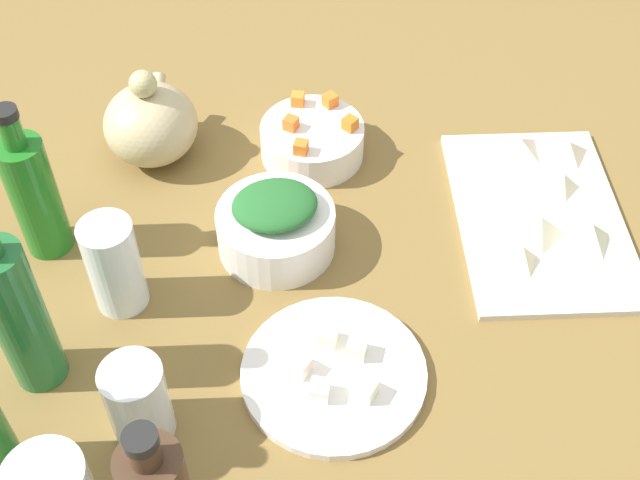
# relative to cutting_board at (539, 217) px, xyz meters

# --- Properties ---
(tabletop) EXTENTS (1.90, 1.90, 0.03)m
(tabletop) POSITION_rel_cutting_board_xyz_m (-0.10, 0.29, -0.02)
(tabletop) COLOR brown
(tabletop) RESTS_ON ground
(cutting_board) EXTENTS (0.35, 0.25, 0.01)m
(cutting_board) POSITION_rel_cutting_board_xyz_m (0.00, 0.00, 0.00)
(cutting_board) COLOR silver
(cutting_board) RESTS_ON tabletop
(plate_tofu) EXTENTS (0.21, 0.21, 0.01)m
(plate_tofu) POSITION_rel_cutting_board_xyz_m (-0.26, 0.27, 0.00)
(plate_tofu) COLOR white
(plate_tofu) RESTS_ON tabletop
(bowl_greens) EXTENTS (0.15, 0.15, 0.06)m
(bowl_greens) POSITION_rel_cutting_board_xyz_m (-0.07, 0.35, 0.03)
(bowl_greens) COLOR white
(bowl_greens) RESTS_ON tabletop
(bowl_carrots) EXTENTS (0.15, 0.15, 0.05)m
(bowl_carrots) POSITION_rel_cutting_board_xyz_m (0.11, 0.31, 0.02)
(bowl_carrots) COLOR white
(bowl_carrots) RESTS_ON tabletop
(teapot) EXTENTS (0.15, 0.13, 0.14)m
(teapot) POSITION_rel_cutting_board_xyz_m (0.10, 0.54, 0.05)
(teapot) COLOR tan
(teapot) RESTS_ON tabletop
(bottle_0) EXTENTS (0.06, 0.06, 0.23)m
(bottle_0) POSITION_rel_cutting_board_xyz_m (-0.08, 0.65, 0.09)
(bottle_0) COLOR #1F6E1F
(bottle_0) RESTS_ON tabletop
(bottle_3) EXTENTS (0.06, 0.06, 0.26)m
(bottle_3) POSITION_rel_cutting_board_xyz_m (-0.28, 0.60, 0.11)
(bottle_3) COLOR #226430
(bottle_3) RESTS_ON tabletop
(drinking_glass_0) EXTENTS (0.06, 0.06, 0.13)m
(drinking_glass_0) POSITION_rel_cutting_board_xyz_m (-0.17, 0.53, 0.06)
(drinking_glass_0) COLOR white
(drinking_glass_0) RESTS_ON tabletop
(drinking_glass_2) EXTENTS (0.07, 0.07, 0.11)m
(drinking_glass_2) POSITION_rel_cutting_board_xyz_m (-0.34, 0.47, 0.05)
(drinking_glass_2) COLOR white
(drinking_glass_2) RESTS_ON tabletop
(carrot_cube_0) EXTENTS (0.02, 0.02, 0.02)m
(carrot_cube_0) POSITION_rel_cutting_board_xyz_m (0.06, 0.33, 0.05)
(carrot_cube_0) COLOR orange
(carrot_cube_0) RESTS_ON bowl_carrots
(carrot_cube_1) EXTENTS (0.02, 0.02, 0.02)m
(carrot_cube_1) POSITION_rel_cutting_board_xyz_m (0.11, 0.34, 0.05)
(carrot_cube_1) COLOR orange
(carrot_cube_1) RESTS_ON bowl_carrots
(carrot_cube_2) EXTENTS (0.02, 0.02, 0.02)m
(carrot_cube_2) POSITION_rel_cutting_board_xyz_m (0.16, 0.34, 0.05)
(carrot_cube_2) COLOR orange
(carrot_cube_2) RESTS_ON bowl_carrots
(carrot_cube_3) EXTENTS (0.03, 0.03, 0.02)m
(carrot_cube_3) POSITION_rel_cutting_board_xyz_m (0.11, 0.26, 0.05)
(carrot_cube_3) COLOR orange
(carrot_cube_3) RESTS_ON bowl_carrots
(carrot_cube_4) EXTENTS (0.03, 0.03, 0.02)m
(carrot_cube_4) POSITION_rel_cutting_board_xyz_m (0.17, 0.29, 0.05)
(carrot_cube_4) COLOR orange
(carrot_cube_4) RESTS_ON bowl_carrots
(chopped_greens_mound) EXTENTS (0.12, 0.13, 0.03)m
(chopped_greens_mound) POSITION_rel_cutting_board_xyz_m (-0.07, 0.35, 0.07)
(chopped_greens_mound) COLOR #24602A
(chopped_greens_mound) RESTS_ON bowl_greens
(tofu_cube_0) EXTENTS (0.02, 0.02, 0.02)m
(tofu_cube_0) POSITION_rel_cutting_board_xyz_m (-0.30, 0.28, 0.02)
(tofu_cube_0) COLOR silver
(tofu_cube_0) RESTS_ON plate_tofu
(tofu_cube_1) EXTENTS (0.03, 0.03, 0.02)m
(tofu_cube_1) POSITION_rel_cutting_board_xyz_m (-0.27, 0.30, 0.02)
(tofu_cube_1) COLOR #F0DECC
(tofu_cube_1) RESTS_ON plate_tofu
(tofu_cube_2) EXTENTS (0.03, 0.03, 0.02)m
(tofu_cube_2) POSITION_rel_cutting_board_xyz_m (-0.24, 0.24, 0.02)
(tofu_cube_2) COLOR #EEF2CC
(tofu_cube_2) RESTS_ON plate_tofu
(tofu_cube_3) EXTENTS (0.03, 0.03, 0.02)m
(tofu_cube_3) POSITION_rel_cutting_board_xyz_m (-0.29, 0.23, 0.02)
(tofu_cube_3) COLOR white
(tofu_cube_3) RESTS_ON plate_tofu
(tofu_cube_4) EXTENTS (0.03, 0.03, 0.02)m
(tofu_cube_4) POSITION_rel_cutting_board_xyz_m (-0.23, 0.27, 0.02)
(tofu_cube_4) COLOR #F2F5CC
(tofu_cube_4) RESTS_ON plate_tofu
(dumpling_0) EXTENTS (0.06, 0.06, 0.03)m
(dumpling_0) POSITION_rel_cutting_board_xyz_m (0.12, -0.05, 0.02)
(dumpling_0) COLOR beige
(dumpling_0) RESTS_ON cutting_board
(dumpling_1) EXTENTS (0.05, 0.04, 0.03)m
(dumpling_1) POSITION_rel_cutting_board_xyz_m (0.05, -0.03, 0.02)
(dumpling_1) COLOR beige
(dumpling_1) RESTS_ON cutting_board
(dumpling_2) EXTENTS (0.07, 0.06, 0.03)m
(dumpling_2) POSITION_rel_cutting_board_xyz_m (-0.04, -0.06, 0.02)
(dumpling_2) COLOR beige
(dumpling_2) RESTS_ON cutting_board
(dumpling_3) EXTENTS (0.08, 0.08, 0.03)m
(dumpling_3) POSITION_rel_cutting_board_xyz_m (0.12, 0.02, 0.02)
(dumpling_3) COLOR beige
(dumpling_3) RESTS_ON cutting_board
(dumpling_4) EXTENTS (0.06, 0.06, 0.03)m
(dumpling_4) POSITION_rel_cutting_board_xyz_m (-0.03, 0.01, 0.02)
(dumpling_4) COLOR beige
(dumpling_4) RESTS_ON cutting_board
(dumpling_5) EXTENTS (0.05, 0.05, 0.03)m
(dumpling_5) POSITION_rel_cutting_board_xyz_m (-0.08, 0.04, 0.02)
(dumpling_5) COLOR beige
(dumpling_5) RESTS_ON cutting_board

